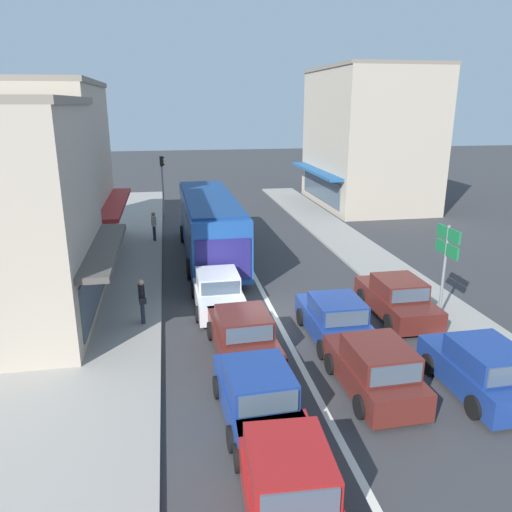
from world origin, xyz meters
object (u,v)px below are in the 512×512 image
(parked_hatchback_kerb_front, at_px, (481,370))
(city_bus, at_px, (210,222))
(sedan_behind_bus_mid, at_px, (336,321))
(parked_sedan_kerb_second, at_px, (397,299))
(sedan_behind_bus_near, at_px, (243,336))
(directional_road_sign, at_px, (447,250))
(traffic_light_downstreet, at_px, (162,176))
(pedestrian_browsing_midblock, at_px, (154,224))
(hatchback_queue_gap_filler, at_px, (375,369))
(sedan_queue_far_back, at_px, (218,291))
(hatchback_adjacent_lane_lead, at_px, (257,395))
(hatchback_adjacent_lane_trail, at_px, (286,479))
(pedestrian_with_handbag_near, at_px, (142,298))

(parked_hatchback_kerb_front, bearing_deg, city_bus, 113.94)
(sedan_behind_bus_mid, height_order, parked_sedan_kerb_second, same)
(sedan_behind_bus_near, relative_size, directional_road_sign, 1.19)
(traffic_light_downstreet, height_order, pedestrian_browsing_midblock, traffic_light_downstreet)
(hatchback_queue_gap_filler, height_order, directional_road_sign, directional_road_sign)
(city_bus, distance_m, sedan_behind_bus_near, 10.59)
(sedan_queue_far_back, bearing_deg, hatchback_adjacent_lane_lead, -88.27)
(sedan_behind_bus_mid, distance_m, hatchback_adjacent_lane_trail, 7.69)
(parked_sedan_kerb_second, bearing_deg, hatchback_adjacent_lane_trail, -126.59)
(city_bus, distance_m, traffic_light_downstreet, 10.69)
(hatchback_adjacent_lane_lead, xyz_separation_m, directional_road_sign, (7.62, 4.69, 1.99))
(hatchback_adjacent_lane_trail, relative_size, directional_road_sign, 1.05)
(hatchback_adjacent_lane_lead, relative_size, sedan_queue_far_back, 0.89)
(city_bus, xyz_separation_m, traffic_light_downstreet, (-2.32, 10.39, 0.97))
(hatchback_adjacent_lane_lead, distance_m, hatchback_adjacent_lane_trail, 2.95)
(directional_road_sign, relative_size, pedestrian_with_handbag_near, 2.21)
(sedan_behind_bus_mid, xyz_separation_m, parked_sedan_kerb_second, (2.89, 1.50, 0.00))
(hatchback_queue_gap_filler, height_order, parked_hatchback_kerb_front, same)
(city_bus, relative_size, pedestrian_browsing_midblock, 6.68)
(sedan_behind_bus_mid, bearing_deg, directional_road_sign, 9.78)
(city_bus, bearing_deg, traffic_light_downstreet, 102.61)
(sedan_behind_bus_near, distance_m, traffic_light_downstreet, 21.16)
(hatchback_adjacent_lane_trail, height_order, parked_hatchback_kerb_front, same)
(hatchback_queue_gap_filler, bearing_deg, directional_road_sign, 43.58)
(sedan_queue_far_back, distance_m, parked_hatchback_kerb_front, 9.69)
(traffic_light_downstreet, bearing_deg, hatchback_queue_gap_filler, -76.63)
(traffic_light_downstreet, bearing_deg, city_bus, -77.39)
(pedestrian_browsing_midblock, bearing_deg, parked_hatchback_kerb_front, -62.54)
(sedan_behind_bus_mid, distance_m, pedestrian_browsing_midblock, 14.86)
(city_bus, distance_m, sedan_behind_bus_mid, 10.58)
(sedan_behind_bus_mid, height_order, directional_road_sign, directional_road_sign)
(hatchback_adjacent_lane_lead, xyz_separation_m, parked_hatchback_kerb_front, (6.21, 0.13, 0.00))
(city_bus, xyz_separation_m, parked_hatchback_kerb_front, (6.13, -13.80, -1.17))
(parked_hatchback_kerb_front, xyz_separation_m, pedestrian_with_handbag_near, (-9.22, 6.00, 0.36))
(pedestrian_with_handbag_near, bearing_deg, sedan_behind_bus_near, -40.36)
(traffic_light_downstreet, relative_size, pedestrian_with_handbag_near, 2.58)
(parked_sedan_kerb_second, height_order, pedestrian_browsing_midblock, pedestrian_browsing_midblock)
(traffic_light_downstreet, bearing_deg, sedan_behind_bus_mid, -74.48)
(city_bus, distance_m, sedan_queue_far_back, 6.67)
(hatchback_queue_gap_filler, xyz_separation_m, parked_hatchback_kerb_front, (2.83, -0.53, 0.00))
(traffic_light_downstreet, distance_m, pedestrian_with_handbag_near, 18.30)
(sedan_queue_far_back, bearing_deg, directional_road_sign, -18.94)
(hatchback_adjacent_lane_lead, bearing_deg, sedan_behind_bus_near, 87.06)
(parked_hatchback_kerb_front, xyz_separation_m, traffic_light_downstreet, (-8.45, 24.19, 2.15))
(parked_sedan_kerb_second, height_order, traffic_light_downstreet, traffic_light_downstreet)
(pedestrian_with_handbag_near, bearing_deg, city_bus, 68.36)
(sedan_behind_bus_mid, distance_m, hatchback_queue_gap_filler, 3.31)
(parked_hatchback_kerb_front, bearing_deg, sedan_behind_bus_near, 151.44)
(pedestrian_browsing_midblock, bearing_deg, hatchback_adjacent_lane_trail, -82.05)
(pedestrian_with_handbag_near, bearing_deg, pedestrian_browsing_midblock, 88.91)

